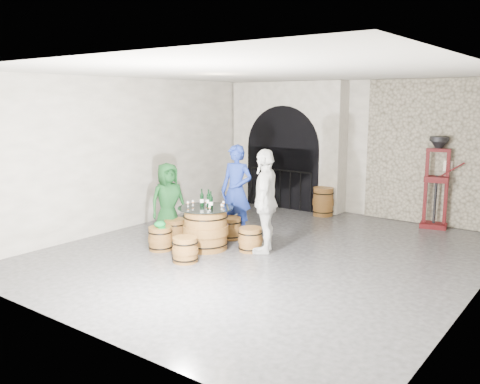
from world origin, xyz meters
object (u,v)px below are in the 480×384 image
Objects in this scene: wine_bottle_left at (202,199)px; barrel_table at (206,228)px; wine_bottle_center at (211,202)px; barrel_stool_near_left at (160,239)px; person_blue at (236,191)px; person_green at (168,201)px; barrel_stool_left at (175,230)px; barrel_stool_near_right at (185,250)px; barrel_stool_far at (230,228)px; wine_bottle_right at (209,200)px; corking_press at (437,175)px; barrel_stool_right at (250,240)px; person_white at (265,201)px; side_barrel at (323,202)px.

barrel_table is at bearing -23.89° from wine_bottle_left.
wine_bottle_center is (0.16, -0.03, 0.53)m from barrel_table.
person_blue is (0.54, 1.62, 0.72)m from barrel_stool_near_left.
person_green is 0.82× the size of person_blue.
barrel_stool_near_right is (1.06, -0.87, 0.00)m from barrel_stool_left.
person_green is at bearing 122.56° from barrel_stool_near_left.
person_green is (-0.96, -0.76, 0.55)m from barrel_stool_far.
barrel_stool_near_left is 1.14m from wine_bottle_right.
barrel_stool_right is at bearing -129.97° from corking_press.
barrel_stool_far is 4.59m from corking_press.
person_white is at bearing 33.00° from wine_bottle_center.
wine_bottle_right is 0.48× the size of side_barrel.
wine_bottle_left is at bearing 112.80° from barrel_stool_near_right.
barrel_stool_left and barrel_stool_right have the same top height.
barrel_stool_near_left is at bearing -81.58° from person_white.
barrel_stool_left is 2.01m from person_white.
barrel_stool_left is 1.22m from wine_bottle_center.
barrel_stool_near_right is at bearing -87.68° from person_blue.
barrel_stool_near_right is 1.63m from person_green.
wine_bottle_center is 5.05m from corking_press.
wine_bottle_right is (-0.01, 0.10, 0.53)m from barrel_table.
side_barrel is at bearing 80.24° from barrel_stool_far.
wine_bottle_right is 0.16× the size of corking_press.
wine_bottle_center reaches higher than barrel_table.
barrel_stool_left is at bearing -134.59° from barrel_stool_far.
wine_bottle_left is 5.15m from corking_press.
wine_bottle_right is (1.02, 0.03, 0.15)m from person_green.
barrel_stool_near_right is 0.89m from barrel_stool_near_left.
side_barrel is at bearing 95.09° from barrel_stool_right.
person_blue is (0.94, 0.99, 0.17)m from person_green.
wine_bottle_left reaches higher than barrel_stool_right.
barrel_table is at bearing 41.57° from barrel_stool_near_left.
person_blue is 0.97m from wine_bottle_right.
person_blue reaches higher than wine_bottle_right.
barrel_stool_far is 0.30× the size of person_green.
barrel_table is 5.17m from corking_press.
barrel_stool_right is at bearing 66.37° from barrel_stool_near_right.
wine_bottle_right is (0.13, 0.04, 0.00)m from wine_bottle_left.
barrel_stool_near_left is at bearing -128.77° from person_green.
barrel_stool_right is at bearing 34.33° from barrel_stool_near_left.
barrel_stool_far is at bearing 94.79° from wine_bottle_right.
corking_press is at bearing 61.59° from barrel_stool_near_right.
person_green is at bearing -141.41° from barrel_stool_far.
corking_press reaches higher than barrel_stool_far.
barrel_stool_far is at bearing 94.77° from barrel_table.
wine_bottle_left and wine_bottle_center have the same top height.
side_barrel reaches higher than barrel_stool_near_right.
barrel_stool_left is 1.37m from barrel_stool_near_right.
barrel_stool_left is 1.00× the size of barrel_stool_near_left.
barrel_stool_near_right is at bearing -74.36° from barrel_table.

